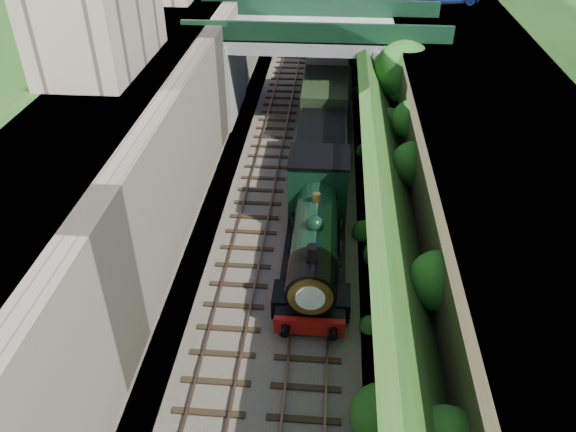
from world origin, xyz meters
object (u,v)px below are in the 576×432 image
object	(u,v)px
tree	(405,73)
tender	(321,157)
road_bridge	(323,60)
locomotive	(316,230)

from	to	relation	value
tree	tender	world-z (taller)	tree
road_bridge	tender	size ratio (longest dim) A/B	2.67
locomotive	tender	bearing A→B (deg)	90.00
locomotive	tender	xyz separation A→B (m)	(-0.00, 7.36, -0.27)
road_bridge	tender	xyz separation A→B (m)	(0.26, -8.71, -2.46)
road_bridge	tree	distance (m)	6.14
road_bridge	tree	xyz separation A→B (m)	(4.97, -3.55, 0.57)
tree	tender	size ratio (longest dim) A/B	1.10
locomotive	tender	size ratio (longest dim) A/B	1.70
tree	locomotive	size ratio (longest dim) A/B	0.65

